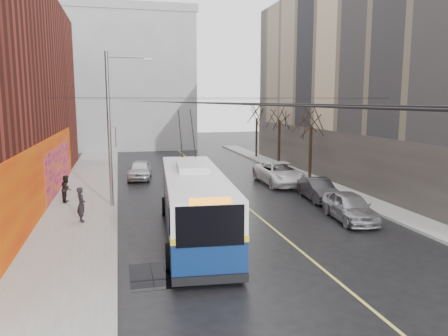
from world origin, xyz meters
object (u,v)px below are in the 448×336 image
object	(u,v)px
streetlight_pole	(112,126)
pedestrian_b	(67,189)
following_car	(140,170)
tree_mid	(280,112)
tree_far	(257,111)
parked_car_a	(350,207)
pedestrian_a	(81,204)
parked_car_b	(318,189)
trolleybus	(194,202)
parked_car_c	(280,173)
tree_near	(311,117)

from	to	relation	value
streetlight_pole	pedestrian_b	world-z (taller)	streetlight_pole
following_car	tree_mid	bearing A→B (deg)	22.20
tree_far	pedestrian_b	bearing A→B (deg)	-134.27
parked_car_a	pedestrian_a	bearing A→B (deg)	175.44
streetlight_pole	pedestrian_a	size ratio (longest dim) A/B	5.02
streetlight_pole	pedestrian_b	xyz separation A→B (m)	(-2.83, 1.57, -3.87)
tree_far	following_car	distance (m)	17.42
parked_car_b	following_car	bearing A→B (deg)	139.77
following_car	pedestrian_a	size ratio (longest dim) A/B	2.45
trolleybus	pedestrian_b	xyz separation A→B (m)	(-6.49, 7.92, -0.63)
following_car	pedestrian_b	world-z (taller)	pedestrian_b
trolleybus	parked_car_b	size ratio (longest dim) A/B	2.93
parked_car_b	pedestrian_a	distance (m)	14.35
tree_far	streetlight_pole	bearing A→B (deg)	-127.12
parked_car_b	following_car	distance (m)	14.91
following_car	parked_car_c	bearing A→B (deg)	-17.83
trolleybus	parked_car_a	world-z (taller)	trolleybus
parked_car_b	streetlight_pole	bearing A→B (deg)	-179.90
streetlight_pole	tree_near	xyz separation A→B (m)	(15.14, 6.00, 0.13)
parked_car_c	following_car	xyz separation A→B (m)	(-10.20, 4.83, -0.09)
tree_near	pedestrian_b	distance (m)	18.94
trolleybus	parked_car_a	distance (m)	8.45
streetlight_pole	tree_mid	xyz separation A→B (m)	(15.14, 13.00, 0.41)
following_car	pedestrian_b	size ratio (longest dim) A/B	2.65
parked_car_b	pedestrian_b	distance (m)	15.58
parked_car_b	parked_car_c	size ratio (longest dim) A/B	0.70
pedestrian_b	parked_car_a	bearing A→B (deg)	-108.41
parked_car_c	following_car	distance (m)	11.29
parked_car_b	parked_car_c	xyz separation A→B (m)	(-0.42, 5.63, 0.14)
tree_mid	pedestrian_b	distance (m)	21.72
tree_near	tree_far	distance (m)	14.00
trolleybus	following_car	world-z (taller)	trolleybus
parked_car_b	parked_car_c	world-z (taller)	parked_car_c
parked_car_c	pedestrian_a	size ratio (longest dim) A/B	3.37
trolleybus	following_car	bearing A→B (deg)	100.86
streetlight_pole	parked_car_c	size ratio (longest dim) A/B	1.49
streetlight_pole	trolleybus	world-z (taller)	streetlight_pole
streetlight_pole	pedestrian_b	distance (m)	5.05
following_car	parked_car_b	bearing A→B (deg)	-37.03
parked_car_b	pedestrian_a	xyz separation A→B (m)	(-14.17, -2.26, 0.35)
trolleybus	parked_car_a	bearing A→B (deg)	8.79
parked_car_a	pedestrian_a	xyz separation A→B (m)	(-13.66, 2.56, 0.29)
parked_car_c	following_car	size ratio (longest dim) A/B	1.38
pedestrian_a	tree_near	bearing A→B (deg)	-78.02
parked_car_c	pedestrian_b	xyz separation A→B (m)	(-14.96, -3.13, 0.14)
tree_near	following_car	size ratio (longest dim) A/B	1.46
parked_car_a	parked_car_b	xyz separation A→B (m)	(0.51, 4.82, -0.06)
parked_car_b	following_car	world-z (taller)	following_car
streetlight_pole	tree_far	xyz separation A→B (m)	(15.14, 20.00, 0.30)
tree_far	parked_car_b	world-z (taller)	tree_far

